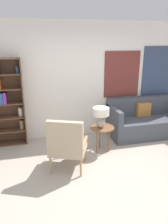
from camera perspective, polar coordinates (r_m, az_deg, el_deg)
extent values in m
plane|color=#B2A899|center=(3.91, 5.59, -17.27)|extent=(14.00, 14.00, 0.00)
cube|color=white|center=(5.22, -1.42, 8.14)|extent=(6.40, 0.06, 2.70)
cube|color=brown|center=(5.50, 9.88, 9.67)|extent=(0.91, 0.02, 1.11)
cube|color=#334260|center=(5.94, 18.47, 9.70)|extent=(0.80, 0.02, 1.30)
cube|color=brown|center=(5.01, -15.51, 2.46)|extent=(0.02, 0.30, 1.92)
cube|color=brown|center=(5.38, -20.04, -7.75)|extent=(1.02, 0.30, 0.02)
cube|color=brown|center=(5.19, -21.03, 2.44)|extent=(1.02, 0.01, 1.92)
cube|color=brown|center=(5.25, -20.41, -4.63)|extent=(1.02, 0.30, 0.02)
cube|color=brown|center=(5.14, -20.80, -1.38)|extent=(1.02, 0.30, 0.02)
cylinder|color=#8C6B4C|center=(5.17, -15.94, -3.13)|extent=(0.10, 0.10, 0.21)
cube|color=brown|center=(5.05, -21.20, 2.00)|extent=(1.02, 0.30, 0.02)
cylinder|color=beige|center=(5.07, -16.24, 0.09)|extent=(0.11, 0.11, 0.19)
cube|color=#2D56A8|center=(4.96, -20.93, 3.30)|extent=(0.09, 0.17, 0.24)
cube|color=#7A338C|center=(4.98, -19.94, 3.54)|extent=(0.06, 0.24, 0.25)
cylinder|color=#334C6B|center=(4.87, -17.05, 10.52)|extent=(0.08, 0.08, 0.15)
cylinder|color=tan|center=(4.37, 0.41, -10.48)|extent=(0.04, 0.04, 0.34)
cylinder|color=tan|center=(4.47, -6.58, -9.90)|extent=(0.04, 0.04, 0.34)
cylinder|color=tan|center=(3.89, -0.83, -14.38)|extent=(0.04, 0.04, 0.34)
cylinder|color=tan|center=(4.01, -8.71, -13.57)|extent=(0.04, 0.04, 0.34)
cube|color=tan|center=(4.07, -3.99, -9.46)|extent=(0.82, 0.83, 0.08)
cube|color=tan|center=(3.69, -5.03, -6.77)|extent=(0.61, 0.33, 0.59)
cube|color=tan|center=(3.96, 0.11, -7.99)|extent=(0.27, 0.55, 0.04)
cube|color=tan|center=(4.08, -8.06, -7.36)|extent=(0.27, 0.55, 0.04)
cube|color=#474C56|center=(5.65, 15.73, -3.65)|extent=(1.80, 0.83, 0.45)
cube|color=#474C56|center=(5.76, 14.60, 1.67)|extent=(1.80, 0.20, 0.46)
cube|color=#474C56|center=(5.16, 7.94, -0.64)|extent=(0.12, 0.83, 0.32)
cube|color=#B27538|center=(5.66, 15.26, 0.65)|extent=(0.36, 0.12, 0.34)
cylinder|color=brown|center=(4.57, 4.79, -4.09)|extent=(0.50, 0.50, 0.02)
cylinder|color=brown|center=(4.80, 4.13, -6.47)|extent=(0.03, 0.03, 0.52)
cylinder|color=brown|center=(4.58, 3.45, -7.77)|extent=(0.03, 0.03, 0.52)
cylinder|color=brown|center=(4.65, 6.51, -7.40)|extent=(0.03, 0.03, 0.52)
ellipsoid|color=#A59E93|center=(4.50, 4.38, -2.82)|extent=(0.19, 0.19, 0.21)
cylinder|color=tan|center=(4.46, 4.42, -1.21)|extent=(0.02, 0.02, 0.06)
cylinder|color=white|center=(4.42, 4.46, 0.14)|extent=(0.33, 0.33, 0.16)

